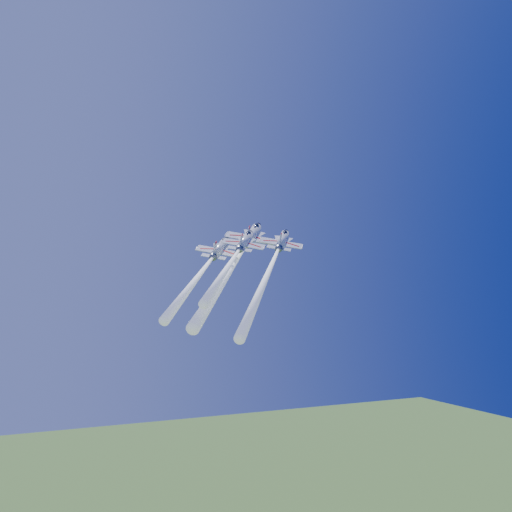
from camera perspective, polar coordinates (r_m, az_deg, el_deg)
name	(u,v)px	position (r m, az deg, el deg)	size (l,w,h in m)	color
jet_lead	(236,260)	(112.15, -2.01, -0.42)	(23.79, 40.40, 39.74)	white
jet_left	(204,269)	(109.82, -5.21, -1.27)	(18.61, 31.25, 29.48)	white
jet_right	(270,268)	(105.17, 1.42, -1.23)	(21.43, 37.07, 38.85)	white
jet_slot	(233,259)	(103.66, -2.31, -0.29)	(16.61, 27.76, 25.67)	white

